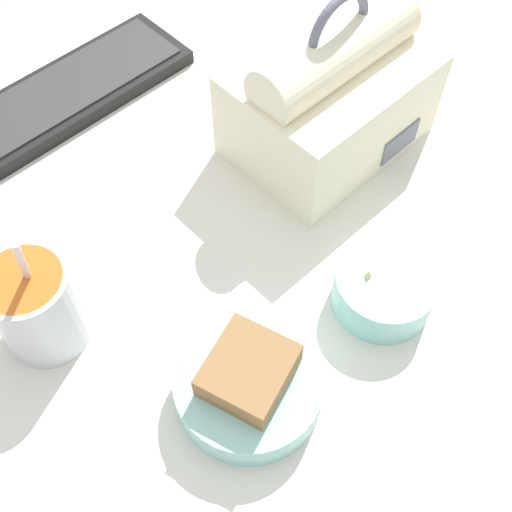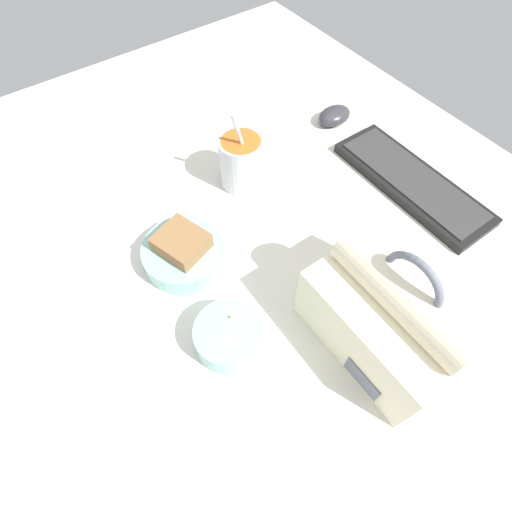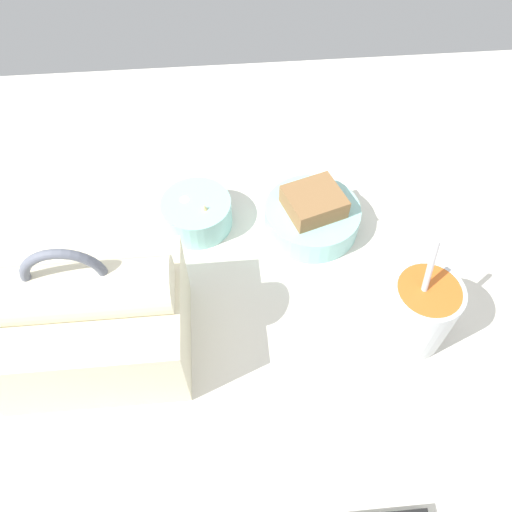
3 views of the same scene
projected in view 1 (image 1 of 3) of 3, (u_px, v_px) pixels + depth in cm
name	position (u px, v px, depth cm)	size (l,w,h in cm)	color
desk_surface	(201.00, 280.00, 68.01)	(140.00, 110.00, 2.00)	silver
keyboard	(68.00, 94.00, 80.54)	(32.12, 11.10, 2.10)	black
lunch_bag	(330.00, 97.00, 71.62)	(21.50, 15.98, 20.15)	#EFE5C1
soup_cup	(37.00, 305.00, 59.24)	(8.19, 8.19, 16.77)	silver
bento_bowl_sandwich	(249.00, 383.00, 57.97)	(13.70, 13.70, 6.85)	#93D1CC
bento_bowl_snacks	(383.00, 288.00, 63.48)	(10.04, 10.04, 5.49)	#93D1CC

